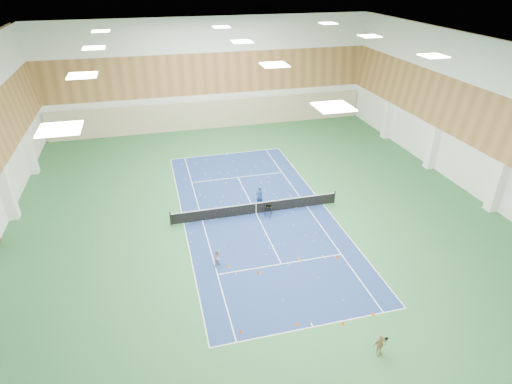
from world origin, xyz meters
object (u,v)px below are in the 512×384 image
ball_cart (268,211)px  tennis_net (256,207)px  child_apron (380,344)px  coach (259,196)px  child_court (218,258)px

ball_cart → tennis_net: bearing=166.8°
tennis_net → ball_cart: bearing=-37.2°
tennis_net → child_apron: bearing=-80.2°
tennis_net → ball_cart: 1.00m
tennis_net → ball_cart: tennis_net is taller
ball_cart → coach: bearing=121.1°
child_court → child_apron: child_apron is taller
coach → ball_cart: bearing=76.4°
child_apron → ball_cart: child_apron is taller
tennis_net → child_court: bearing=-125.1°
tennis_net → child_court: 6.75m
child_court → ball_cart: bearing=16.7°
tennis_net → child_apron: 14.52m
child_apron → tennis_net: bearing=95.5°
coach → child_apron: size_ratio=1.34×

